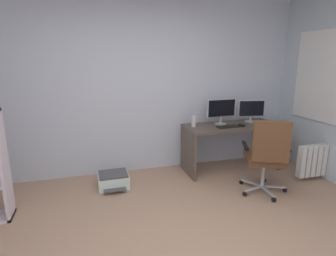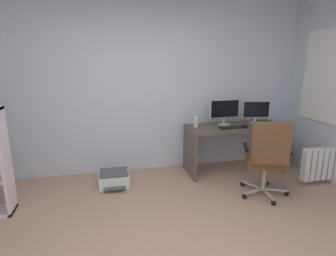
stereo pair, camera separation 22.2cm
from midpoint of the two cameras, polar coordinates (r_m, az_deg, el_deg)
wall_back at (r=4.23m, az=-5.11°, el=8.52°), size 5.21×0.10×2.62m
desk at (r=4.41m, az=14.95°, el=-1.99°), size 1.47×0.61×0.72m
monitor_main at (r=4.36m, az=12.97°, el=3.64°), size 0.48×0.18×0.39m
monitor_secondary at (r=4.62m, az=18.92°, el=3.42°), size 0.43×0.18×0.35m
keyboard at (r=4.21m, az=14.22°, el=0.09°), size 0.34×0.14×0.02m
computer_mouse at (r=4.31m, az=16.92°, el=0.32°), size 0.06×0.10×0.03m
desktop_speaker at (r=4.16m, az=7.28°, el=1.32°), size 0.07×0.07×0.17m
office_chair at (r=3.67m, az=21.33°, el=-5.40°), size 0.64×0.69×1.02m
printer at (r=3.97m, az=-9.44°, el=-10.23°), size 0.41×0.44×0.20m
radiator at (r=4.56m, az=30.89°, el=-6.25°), size 0.72×0.10×0.46m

